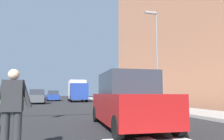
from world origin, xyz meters
TOP-DOWN VIEW (x-y plane):
  - ground_plane at (0.00, 30.00)m, footprint 140.00×140.00m
  - sidewalk_right at (7.64, 28.00)m, footprint 3.00×64.00m
  - street_lamp_right at (7.05, 18.15)m, footprint 1.02×0.24m
  - pedestrian_performer at (-1.35, 7.70)m, footprint 0.75×0.25m
  - suv_crossing at (2.01, 10.46)m, footprint 2.13×4.67m
  - sedan_midblock at (-2.39, 29.66)m, footprint 1.81×4.01m
  - sedan_distant at (-0.67, 38.84)m, footprint 2.17×4.63m
  - truck_box_delivery at (2.76, 34.85)m, footprint 2.40×6.20m

SIDE VIEW (x-z plane):
  - ground_plane at x=0.00m, z-range 0.00..0.00m
  - sidewalk_right at x=7.64m, z-range 0.00..0.15m
  - sedan_distant at x=-0.67m, z-range -0.05..1.57m
  - sedan_midblock at x=-2.39m, z-range -0.06..1.59m
  - suv_crossing at x=2.01m, z-range -0.05..1.92m
  - pedestrian_performer at x=-1.35m, z-range 0.09..1.78m
  - truck_box_delivery at x=2.76m, z-range 0.08..3.18m
  - street_lamp_right at x=7.05m, z-range 0.84..8.34m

